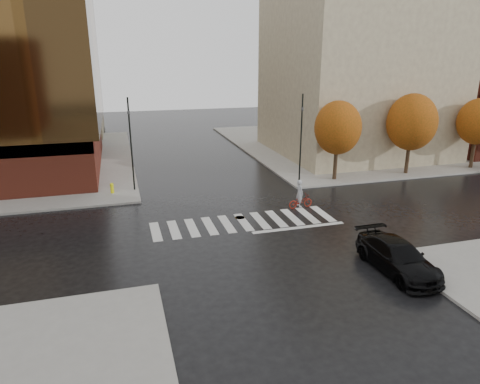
% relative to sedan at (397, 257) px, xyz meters
% --- Properties ---
extents(ground, '(120.00, 120.00, 0.00)m').
position_rel_sedan_xyz_m(ground, '(-5.36, 7.68, -0.75)').
color(ground, black).
rests_on(ground, ground).
extents(sidewalk_ne, '(30.00, 30.00, 0.15)m').
position_rel_sedan_xyz_m(sidewalk_ne, '(15.64, 28.68, -0.67)').
color(sidewalk_ne, gray).
rests_on(sidewalk_ne, ground).
extents(crosswalk, '(12.00, 3.00, 0.01)m').
position_rel_sedan_xyz_m(crosswalk, '(-5.36, 8.18, -0.74)').
color(crosswalk, silver).
rests_on(crosswalk, ground).
extents(building_ne_tan, '(16.00, 16.00, 18.00)m').
position_rel_sedan_xyz_m(building_ne_tan, '(11.64, 24.68, 8.40)').
color(building_ne_tan, gray).
rests_on(building_ne_tan, sidewalk_ne).
extents(building_nw_far, '(14.00, 12.00, 20.00)m').
position_rel_sedan_xyz_m(building_nw_far, '(-21.36, 44.68, 9.40)').
color(building_nw_far, gray).
rests_on(building_nw_far, sidewalk_nw).
extents(tree_ne_a, '(3.80, 3.80, 6.50)m').
position_rel_sedan_xyz_m(tree_ne_a, '(4.64, 15.08, 3.71)').
color(tree_ne_a, black).
rests_on(tree_ne_a, sidewalk_ne).
extents(tree_ne_b, '(4.20, 4.20, 6.89)m').
position_rel_sedan_xyz_m(tree_ne_b, '(11.64, 15.08, 3.87)').
color(tree_ne_b, black).
rests_on(tree_ne_b, sidewalk_ne).
extents(tree_ne_c, '(3.60, 3.60, 6.31)m').
position_rel_sedan_xyz_m(tree_ne_c, '(18.64, 15.08, 3.63)').
color(tree_ne_c, black).
rests_on(tree_ne_c, sidewalk_ne).
extents(sedan, '(2.16, 5.19, 1.50)m').
position_rel_sedan_xyz_m(sedan, '(0.00, 0.00, 0.00)').
color(sedan, black).
rests_on(sedan, ground).
extents(cyclist, '(1.83, 0.81, 2.01)m').
position_rel_sedan_xyz_m(cyclist, '(-0.86, 9.68, -0.06)').
color(cyclist, maroon).
rests_on(cyclist, ground).
extents(traffic_light_nw, '(0.20, 0.17, 7.02)m').
position_rel_sedan_xyz_m(traffic_light_nw, '(-11.66, 16.68, 3.37)').
color(traffic_light_nw, black).
rests_on(traffic_light_nw, sidewalk_nw).
extents(traffic_light_ne, '(0.15, 0.18, 7.19)m').
position_rel_sedan_xyz_m(traffic_light_ne, '(0.94, 13.98, 3.49)').
color(traffic_light_ne, black).
rests_on(traffic_light_ne, sidewalk_ne).
extents(fire_hydrant, '(0.28, 0.28, 0.79)m').
position_rel_sedan_xyz_m(fire_hydrant, '(-13.31, 16.26, -0.16)').
color(fire_hydrant, '#C4C10B').
rests_on(fire_hydrant, sidewalk_nw).
extents(manhole, '(0.83, 0.83, 0.01)m').
position_rel_sedan_xyz_m(manhole, '(-5.37, 9.01, -0.74)').
color(manhole, '#463519').
rests_on(manhole, ground).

